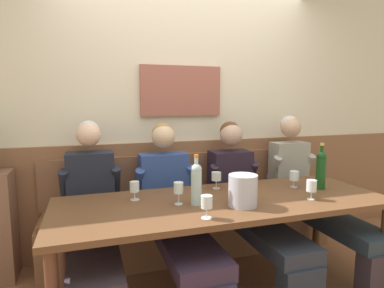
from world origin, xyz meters
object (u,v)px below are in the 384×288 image
at_px(wine_bottle_clear_water, 196,183).
at_px(wine_glass_right_end, 216,177).
at_px(person_center_left_seat, 174,207).
at_px(wine_bottle_green_tall, 321,169).
at_px(wall_bench, 194,224).
at_px(wine_glass_near_bucket, 207,203).
at_px(dining_table, 224,209).
at_px(person_center_right_seat, 92,213).
at_px(person_left_seat, 311,190).
at_px(person_right_seat, 247,197).
at_px(wine_glass_center_rear, 135,188).
at_px(wine_glass_by_bottle, 179,189).
at_px(wine_glass_mid_right, 294,176).
at_px(wine_glass_center_front, 311,187).
at_px(ice_bucket, 243,190).

bearing_deg(wine_bottle_clear_water, wine_glass_right_end, 50.25).
distance_m(person_center_left_seat, wine_bottle_green_tall, 1.23).
distance_m(wall_bench, wine_bottle_green_tall, 1.26).
bearing_deg(wine_glass_near_bucket, dining_table, 51.39).
distance_m(person_center_right_seat, person_left_seat, 1.94).
distance_m(person_right_seat, wine_bottle_clear_water, 0.75).
xyz_separation_m(person_right_seat, wine_glass_center_rear, (-0.98, -0.14, 0.20)).
bearing_deg(person_right_seat, wine_glass_by_bottle, -154.70).
height_order(person_right_seat, wine_glass_right_end, person_right_seat).
height_order(person_center_left_seat, wine_glass_center_rear, person_center_left_seat).
xyz_separation_m(person_center_left_seat, wine_glass_mid_right, (0.99, -0.17, 0.22)).
bearing_deg(dining_table, wine_glass_center_front, -17.83).
xyz_separation_m(dining_table, wine_bottle_clear_water, (-0.23, -0.05, 0.23)).
relative_size(person_left_seat, wine_glass_center_front, 8.98).
xyz_separation_m(person_center_right_seat, ice_bucket, (0.99, -0.50, 0.22)).
relative_size(wall_bench, person_right_seat, 2.08).
height_order(person_left_seat, wine_glass_center_rear, person_left_seat).
height_order(person_right_seat, wine_bottle_green_tall, person_right_seat).
height_order(person_right_seat, ice_bucket, person_right_seat).
height_order(ice_bucket, wine_glass_by_bottle, ice_bucket).
height_order(dining_table, wine_glass_by_bottle, wine_glass_by_bottle).
height_order(wine_bottle_clear_water, wine_glass_by_bottle, wine_bottle_clear_water).
bearing_deg(wine_glass_near_bucket, wine_bottle_green_tall, 17.23).
bearing_deg(person_center_right_seat, wine_glass_near_bucket, -43.98).
xyz_separation_m(wine_bottle_green_tall, wine_glass_by_bottle, (-1.21, -0.03, -0.06)).
xyz_separation_m(person_center_left_seat, wine_glass_by_bottle, (-0.05, -0.31, 0.24)).
bearing_deg(dining_table, wall_bench, 90.00).
xyz_separation_m(wine_bottle_clear_water, wine_glass_center_front, (0.84, -0.14, -0.06)).
height_order(wine_bottle_clear_water, wine_glass_center_rear, wine_bottle_clear_water).
bearing_deg(wine_bottle_clear_water, wine_glass_by_bottle, 157.66).
distance_m(wall_bench, person_right_seat, 0.62).
relative_size(wine_glass_by_bottle, wine_glass_center_front, 1.09).
xyz_separation_m(person_left_seat, wine_glass_near_bucket, (-1.27, -0.64, 0.20)).
relative_size(person_left_seat, wine_glass_center_rear, 9.50).
bearing_deg(person_right_seat, dining_table, -137.45).
height_order(wine_bottle_clear_water, wine_glass_mid_right, wine_bottle_clear_water).
bearing_deg(wine_bottle_green_tall, dining_table, -178.20).
bearing_deg(dining_table, wine_glass_by_bottle, -179.26).
bearing_deg(person_center_left_seat, wine_glass_mid_right, -9.76).
xyz_separation_m(wall_bench, wine_glass_by_bottle, (-0.35, -0.70, 0.56)).
bearing_deg(wine_glass_by_bottle, wall_bench, 63.62).
xyz_separation_m(wine_bottle_green_tall, wine_glass_center_rear, (-1.49, 0.16, -0.08)).
distance_m(person_center_right_seat, wine_glass_center_rear, 0.38).
distance_m(ice_bucket, wine_glass_center_rear, 0.78).
distance_m(person_center_left_seat, wine_glass_by_bottle, 0.39).
bearing_deg(wine_glass_near_bucket, wall_bench, 75.82).
bearing_deg(person_right_seat, wine_glass_mid_right, -30.09).
height_order(person_center_right_seat, person_right_seat, person_center_right_seat).
bearing_deg(wine_glass_near_bucket, wine_glass_center_rear, 125.60).
bearing_deg(wine_bottle_green_tall, wine_glass_mid_right, 148.49).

